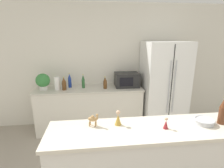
{
  "coord_description": "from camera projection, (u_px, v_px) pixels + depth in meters",
  "views": [
    {
      "loc": [
        -0.43,
        -0.98,
        1.89
      ],
      "look_at": [
        -0.15,
        1.45,
        1.22
      ],
      "focal_mm": 28.0,
      "sensor_mm": 36.0,
      "label": 1
    }
  ],
  "objects": [
    {
      "name": "potted_plant",
      "position": [
        43.0,
        81.0,
        3.32
      ],
      "size": [
        0.26,
        0.26,
        0.32
      ],
      "color": "silver",
      "rests_on": "back_counter"
    },
    {
      "name": "back_bottle_3",
      "position": [
        83.0,
        81.0,
        3.45
      ],
      "size": [
        0.06,
        0.06,
        0.27
      ],
      "color": "#2D6033",
      "rests_on": "back_counter"
    },
    {
      "name": "camel_figurine",
      "position": [
        93.0,
        119.0,
        1.75
      ],
      "size": [
        0.11,
        0.07,
        0.14
      ],
      "color": "#A87F4C",
      "rests_on": "bar_counter"
    },
    {
      "name": "wall_back",
      "position": [
        112.0,
        66.0,
        3.77
      ],
      "size": [
        8.0,
        0.06,
        2.55
      ],
      "color": "silver",
      "rests_on": "ground_plane"
    },
    {
      "name": "wise_man_figurine_crimson",
      "position": [
        166.0,
        124.0,
        1.71
      ],
      "size": [
        0.05,
        0.05,
        0.12
      ],
      "color": "maroon",
      "rests_on": "bar_counter"
    },
    {
      "name": "wise_man_figurine_blue",
      "position": [
        118.0,
        119.0,
        1.78
      ],
      "size": [
        0.07,
        0.07,
        0.16
      ],
      "color": "#B28933",
      "rests_on": "bar_counter"
    },
    {
      "name": "back_bottle_2",
      "position": [
        64.0,
        84.0,
        3.32
      ],
      "size": [
        0.08,
        0.08,
        0.25
      ],
      "color": "brown",
      "rests_on": "back_counter"
    },
    {
      "name": "paper_towel_roll",
      "position": [
        57.0,
        83.0,
        3.34
      ],
      "size": [
        0.11,
        0.11,
        0.24
      ],
      "color": "white",
      "rests_on": "back_counter"
    },
    {
      "name": "fruit_bowl",
      "position": [
        204.0,
        121.0,
        1.8
      ],
      "size": [
        0.2,
        0.2,
        0.05
      ],
      "color": "#B7BABF",
      "rests_on": "bar_counter"
    },
    {
      "name": "back_bottle_0",
      "position": [
        70.0,
        81.0,
        3.49
      ],
      "size": [
        0.07,
        0.07,
        0.29
      ],
      "color": "navy",
      "rests_on": "back_counter"
    },
    {
      "name": "wine_bottle",
      "position": [
        223.0,
        111.0,
        1.78
      ],
      "size": [
        0.07,
        0.07,
        0.29
      ],
      "color": "#562D19",
      "rests_on": "bar_counter"
    },
    {
      "name": "back_bottle_1",
      "position": [
        105.0,
        83.0,
        3.42
      ],
      "size": [
        0.07,
        0.07,
        0.24
      ],
      "color": "brown",
      "rests_on": "back_counter"
    },
    {
      "name": "refrigerator",
      "position": [
        163.0,
        86.0,
        3.58
      ],
      "size": [
        0.84,
        0.76,
        1.8
      ],
      "color": "white",
      "rests_on": "ground_plane"
    },
    {
      "name": "microwave",
      "position": [
        127.0,
        80.0,
        3.56
      ],
      "size": [
        0.48,
        0.37,
        0.28
      ],
      "color": "black",
      "rests_on": "back_counter"
    },
    {
      "name": "back_counter",
      "position": [
        90.0,
        108.0,
        3.61
      ],
      "size": [
        2.1,
        0.63,
        0.9
      ],
      "color": "silver",
      "rests_on": "ground_plane"
    }
  ]
}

